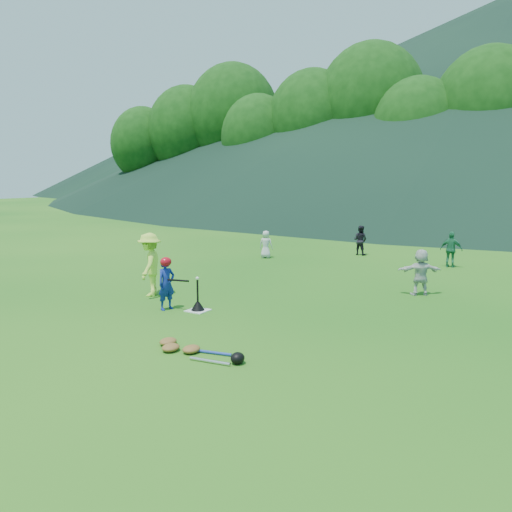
{
  "coord_description": "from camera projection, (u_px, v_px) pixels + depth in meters",
  "views": [
    {
      "loc": [
        6.68,
        -8.54,
        2.94
      ],
      "look_at": [
        0.0,
        2.5,
        0.9
      ],
      "focal_mm": 35.0,
      "sensor_mm": 36.0,
      "label": 1
    }
  ],
  "objects": [
    {
      "name": "equipment_pile",
      "position": [
        191.0,
        349.0,
        8.42
      ],
      "size": [
        1.8,
        0.56,
        0.19
      ],
      "color": "olive",
      "rests_on": "ground"
    },
    {
      "name": "batter_child",
      "position": [
        166.0,
        284.0,
        11.13
      ],
      "size": [
        0.37,
        0.48,
        1.16
      ],
      "primitive_type": "imported",
      "rotation": [
        0.0,
        0.0,
        1.33
      ],
      "color": "navy",
      "rests_on": "ground"
    },
    {
      "name": "fielder_b",
      "position": [
        360.0,
        240.0,
        19.02
      ],
      "size": [
        0.6,
        0.49,
        1.13
      ],
      "primitive_type": "imported",
      "rotation": [
        0.0,
        0.0,
        3.02
      ],
      "color": "black",
      "rests_on": "ground"
    },
    {
      "name": "batting_tee",
      "position": [
        198.0,
        305.0,
        11.07
      ],
      "size": [
        0.3,
        0.3,
        0.68
      ],
      "color": "black",
      "rests_on": "home_plate"
    },
    {
      "name": "baseball",
      "position": [
        197.0,
        278.0,
        10.98
      ],
      "size": [
        0.08,
        0.08,
        0.08
      ],
      "primitive_type": "sphere",
      "color": "white",
      "rests_on": "batting_tee"
    },
    {
      "name": "fielder_c",
      "position": [
        451.0,
        249.0,
        16.4
      ],
      "size": [
        0.7,
        0.3,
        1.18
      ],
      "primitive_type": "imported",
      "rotation": [
        0.0,
        0.0,
        3.16
      ],
      "color": "#22734B",
      "rests_on": "ground"
    },
    {
      "name": "distant_hills",
      "position": [
        466.0,
        103.0,
        81.81
      ],
      "size": [
        155.0,
        140.0,
        32.0
      ],
      "color": "black",
      "rests_on": "ground"
    },
    {
      "name": "fielder_a",
      "position": [
        266.0,
        244.0,
        18.32
      ],
      "size": [
        0.55,
        0.41,
        1.01
      ],
      "primitive_type": "imported",
      "rotation": [
        0.0,
        0.0,
        3.34
      ],
      "color": "silver",
      "rests_on": "ground"
    },
    {
      "name": "adult_coach",
      "position": [
        150.0,
        265.0,
        12.42
      ],
      "size": [
        1.0,
        1.18,
        1.58
      ],
      "primitive_type": "imported",
      "rotation": [
        0.0,
        0.0,
        -1.07
      ],
      "color": "#C7EC45",
      "rests_on": "ground"
    },
    {
      "name": "tree_line",
      "position": [
        469.0,
        108.0,
        38.3
      ],
      "size": [
        70.04,
        11.4,
        14.82
      ],
      "color": "#382314",
      "rests_on": "ground"
    },
    {
      "name": "batter_gear",
      "position": [
        167.0,
        263.0,
        11.04
      ],
      "size": [
        0.73,
        0.26,
        0.53
      ],
      "color": "#AE0B18",
      "rests_on": "ground"
    },
    {
      "name": "ground",
      "position": [
        198.0,
        311.0,
        11.09
      ],
      "size": [
        120.0,
        120.0,
        0.0
      ],
      "primitive_type": "plane",
      "color": "#145713",
      "rests_on": "ground"
    },
    {
      "name": "home_plate",
      "position": [
        198.0,
        310.0,
        11.09
      ],
      "size": [
        0.45,
        0.45,
        0.02
      ],
      "primitive_type": "cube",
      "color": "silver",
      "rests_on": "ground"
    },
    {
      "name": "outfield_fence",
      "position": [
        446.0,
        210.0,
        34.65
      ],
      "size": [
        70.07,
        0.08,
        1.33
      ],
      "color": "gray",
      "rests_on": "ground"
    },
    {
      "name": "fielder_d",
      "position": [
        421.0,
        272.0,
        12.51
      ],
      "size": [
        1.11,
        0.87,
        1.17
      ],
      "primitive_type": "imported",
      "rotation": [
        0.0,
        0.0,
        3.7
      ],
      "color": "silver",
      "rests_on": "ground"
    }
  ]
}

